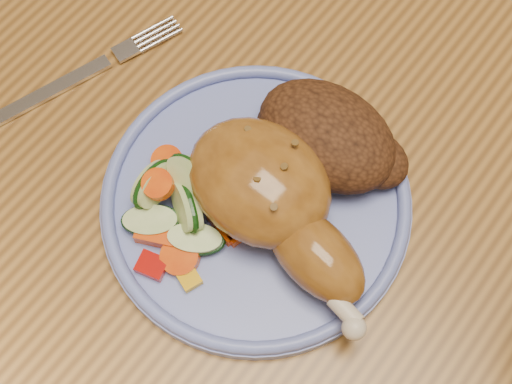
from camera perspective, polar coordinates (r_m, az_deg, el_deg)
ground at (r=1.28m, az=7.32°, el=-12.42°), size 4.00×4.00×0.00m
dining_table at (r=0.65m, az=14.29°, el=-1.59°), size 0.90×1.40×0.75m
plate at (r=0.53m, az=-0.00°, el=-0.87°), size 0.23×0.23×0.01m
plate_rim at (r=0.52m, az=-0.00°, el=-0.42°), size 0.23×0.23×0.01m
chicken_leg at (r=0.50m, az=1.36°, el=-0.58°), size 0.18×0.10×0.06m
rice_pilaf at (r=0.53m, az=5.91°, el=4.35°), size 0.12×0.08×0.05m
vegetable_pile at (r=0.51m, az=-6.42°, el=-1.39°), size 0.10×0.09×0.05m
fork at (r=0.60m, az=-14.04°, el=8.98°), size 0.06×0.15×0.00m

